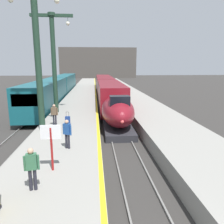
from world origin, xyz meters
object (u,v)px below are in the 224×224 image
station_column_mid (37,48)px  regional_train_adjacent (58,87)px  highspeed_train_main (107,90)px  passenger_near_edge (54,113)px  passenger_mid_platform (67,132)px  departure_info_board (51,138)px  station_column_far (54,55)px  rolling_suitcase (68,120)px  passenger_far_waiting (32,166)px

station_column_mid → regional_train_adjacent: bearing=95.8°
highspeed_train_main → passenger_near_edge: (-5.18, -16.70, 0.11)m
station_column_mid → passenger_mid_platform: size_ratio=5.82×
departure_info_board → station_column_far: bearing=98.6°
rolling_suitcase → passenger_far_waiting: bearing=-91.0°
passenger_near_edge → departure_info_board: departure_info_board is taller
rolling_suitcase → departure_info_board: departure_info_board is taller
station_column_mid → departure_info_board: bearing=-73.7°
station_column_far → passenger_far_waiting: size_ratio=5.64×
highspeed_train_main → passenger_far_waiting: highspeed_train_main is taller
passenger_far_waiting → rolling_suitcase: size_ratio=1.72×
passenger_far_waiting → station_column_mid: bearing=100.4°
highspeed_train_main → passenger_near_edge: size_ratio=22.52×
highspeed_train_main → passenger_mid_platform: 22.12m
station_column_mid → passenger_far_waiting: bearing=-79.6°
rolling_suitcase → departure_info_board: bearing=-88.1°
passenger_far_waiting → station_column_far: bearing=96.0°
passenger_near_edge → passenger_mid_platform: (1.60, -5.13, 0.00)m
highspeed_train_main → passenger_mid_platform: highspeed_train_main is taller
regional_train_adjacent → passenger_far_waiting: regional_train_adjacent is taller
highspeed_train_main → station_column_far: (-5.90, -11.54, 4.83)m
regional_train_adjacent → passenger_mid_platform: (4.52, -25.50, -0.09)m
station_column_far → departure_info_board: station_column_far is taller
highspeed_train_main → passenger_mid_platform: size_ratio=22.52×
passenger_near_edge → rolling_suitcase: passenger_near_edge is taller
passenger_near_edge → departure_info_board: size_ratio=0.80×
station_column_mid → departure_info_board: 8.21m
station_column_far → passenger_near_edge: 7.02m
passenger_near_edge → rolling_suitcase: size_ratio=1.72×
rolling_suitcase → passenger_near_edge: bearing=-155.7°
highspeed_train_main → station_column_far: bearing=-117.1°
station_column_far → passenger_mid_platform: station_column_far is taller
passenger_far_waiting → highspeed_train_main: bearing=80.5°
departure_info_board → station_column_mid: bearing=106.3°
passenger_near_edge → rolling_suitcase: (0.96, 0.43, -0.69)m
departure_info_board → passenger_far_waiting: bearing=-105.6°
highspeed_train_main → regional_train_adjacent: size_ratio=1.04×
station_column_far → rolling_suitcase: bearing=-70.4°
highspeed_train_main → departure_info_board: highspeed_train_main is taller
regional_train_adjacent → rolling_suitcase: regional_train_adjacent is taller
regional_train_adjacent → passenger_mid_platform: regional_train_adjacent is taller
station_column_mid → departure_info_board: size_ratio=4.64×
passenger_mid_platform → passenger_far_waiting: (-0.81, -4.24, 0.00)m
passenger_mid_platform → departure_info_board: (-0.37, -2.65, 0.52)m
station_column_mid → passenger_near_edge: (0.72, 1.11, -4.88)m
station_column_mid → passenger_mid_platform: station_column_mid is taller
regional_train_adjacent → station_column_mid: bearing=-84.2°
passenger_near_edge → passenger_mid_platform: 5.37m
highspeed_train_main → rolling_suitcase: bearing=-104.5°
passenger_near_edge → station_column_far: bearing=98.0°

